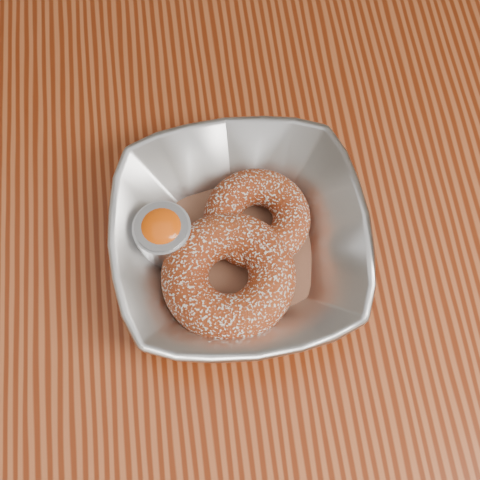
{
  "coord_description": "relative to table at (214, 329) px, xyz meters",
  "views": [
    {
      "loc": [
        0.0,
        -0.18,
        1.32
      ],
      "look_at": [
        0.03,
        0.04,
        0.78
      ],
      "focal_mm": 50.0,
      "sensor_mm": 36.0,
      "label": 1
    }
  ],
  "objects": [
    {
      "name": "donut_front",
      "position": [
        0.02,
        0.01,
        0.13
      ],
      "size": [
        0.13,
        0.13,
        0.04
      ],
      "primitive_type": "torus",
      "rotation": [
        0.0,
        0.0,
        0.09
      ],
      "color": "maroon",
      "rests_on": "parchment"
    },
    {
      "name": "table",
      "position": [
        0.0,
        0.0,
        0.0
      ],
      "size": [
        1.2,
        0.8,
        0.75
      ],
      "color": "maroon",
      "rests_on": "ground_plane"
    },
    {
      "name": "parchment",
      "position": [
        0.03,
        0.04,
        0.11
      ],
      "size": [
        0.2,
        0.2,
        0.0
      ],
      "primitive_type": "cube",
      "rotation": [
        0.0,
        0.0,
        1.06
      ],
      "color": "brown",
      "rests_on": "table"
    },
    {
      "name": "serving_bowl",
      "position": [
        0.03,
        0.04,
        0.13
      ],
      "size": [
        0.22,
        0.22,
        0.05
      ],
      "primitive_type": "imported",
      "color": "#B2B5BA",
      "rests_on": "table"
    },
    {
      "name": "donut_back",
      "position": [
        0.05,
        0.06,
        0.13
      ],
      "size": [
        0.13,
        0.13,
        0.03
      ],
      "primitive_type": "torus",
      "rotation": [
        0.0,
        0.0,
        -0.41
      ],
      "color": "maroon",
      "rests_on": "parchment"
    },
    {
      "name": "ground_plane",
      "position": [
        0.0,
        0.0,
        -0.65
      ],
      "size": [
        4.0,
        4.0,
        0.0
      ],
      "primitive_type": "plane",
      "color": "#565659",
      "rests_on": "ground"
    },
    {
      "name": "ramekin",
      "position": [
        -0.03,
        0.05,
        0.13
      ],
      "size": [
        0.05,
        0.05,
        0.05
      ],
      "color": "#B2B5BA",
      "rests_on": "table"
    }
  ]
}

